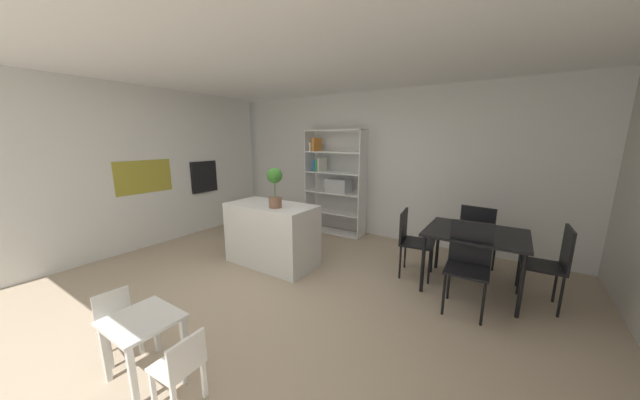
# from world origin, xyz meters

# --- Properties ---
(ground_plane) EXTENTS (9.63, 9.63, 0.00)m
(ground_plane) POSITION_xyz_m (0.00, 0.00, 0.00)
(ground_plane) COLOR tan
(ceiling_slab) EXTENTS (7.00, 5.47, 0.06)m
(ceiling_slab) POSITION_xyz_m (0.00, 0.00, 2.71)
(ceiling_slab) COLOR white
(ceiling_slab) RESTS_ON ground_plane
(back_partition) EXTENTS (7.00, 0.06, 2.68)m
(back_partition) POSITION_xyz_m (0.00, 2.71, 1.34)
(back_partition) COLOR silver
(back_partition) RESTS_ON ground_plane
(tall_cabinet_run_left) EXTENTS (0.60, 4.92, 2.68)m
(tall_cabinet_run_left) POSITION_xyz_m (-3.14, 0.00, 1.34)
(tall_cabinet_run_left) COLOR silver
(tall_cabinet_run_left) RESTS_ON ground_plane
(cabinet_niche_splashback) EXTENTS (0.01, 0.91, 0.55)m
(cabinet_niche_splashback) POSITION_xyz_m (-2.83, -0.00, 1.21)
(cabinet_niche_splashback) COLOR #9E932D
(cabinet_niche_splashback) RESTS_ON ground_plane
(built_in_oven) EXTENTS (0.06, 0.56, 0.61)m
(built_in_oven) POSITION_xyz_m (-2.81, 1.13, 1.09)
(built_in_oven) COLOR black
(built_in_oven) RESTS_ON ground_plane
(kitchen_island) EXTENTS (1.31, 0.67, 0.90)m
(kitchen_island) POSITION_xyz_m (-0.55, 0.59, 0.45)
(kitchen_island) COLOR silver
(kitchen_island) RESTS_ON ground_plane
(potted_plant_on_island) EXTENTS (0.21, 0.21, 0.55)m
(potted_plant_on_island) POSITION_xyz_m (-0.36, 0.48, 1.23)
(potted_plant_on_island) COLOR brown
(potted_plant_on_island) RESTS_ON kitchen_island
(open_bookshelf) EXTENTS (1.20, 0.34, 1.99)m
(open_bookshelf) POSITION_xyz_m (-0.56, 2.39, 1.04)
(open_bookshelf) COLOR white
(open_bookshelf) RESTS_ON ground_plane
(child_table) EXTENTS (0.51, 0.46, 0.50)m
(child_table) POSITION_xyz_m (0.09, -1.55, 0.40)
(child_table) COLOR silver
(child_table) RESTS_ON ground_plane
(child_chair_left) EXTENTS (0.31, 0.31, 0.55)m
(child_chair_left) POSITION_xyz_m (-0.38, -1.54, 0.30)
(child_chair_left) COLOR silver
(child_chair_left) RESTS_ON ground_plane
(child_chair_right) EXTENTS (0.30, 0.30, 0.55)m
(child_chair_right) POSITION_xyz_m (0.57, -1.55, 0.31)
(child_chair_right) COLOR white
(child_chair_right) RESTS_ON ground_plane
(dining_table) EXTENTS (1.10, 0.92, 0.74)m
(dining_table) POSITION_xyz_m (2.03, 1.36, 0.67)
(dining_table) COLOR black
(dining_table) RESTS_ON ground_plane
(dining_chair_near) EXTENTS (0.44, 0.44, 0.96)m
(dining_chair_near) POSITION_xyz_m (2.02, 0.88, 0.57)
(dining_chair_near) COLOR black
(dining_chair_near) RESTS_ON ground_plane
(dining_chair_far) EXTENTS (0.47, 0.47, 0.97)m
(dining_chair_far) POSITION_xyz_m (2.02, 1.85, 0.58)
(dining_chair_far) COLOR black
(dining_chair_far) RESTS_ON ground_plane
(dining_chair_island_side) EXTENTS (0.48, 0.49, 0.89)m
(dining_chair_island_side) POSITION_xyz_m (1.27, 1.35, 0.54)
(dining_chair_island_side) COLOR black
(dining_chair_island_side) RESTS_ON ground_plane
(dining_chair_window_side) EXTENTS (0.42, 0.42, 0.93)m
(dining_chair_window_side) POSITION_xyz_m (2.79, 1.37, 0.55)
(dining_chair_window_side) COLOR black
(dining_chair_window_side) RESTS_ON ground_plane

